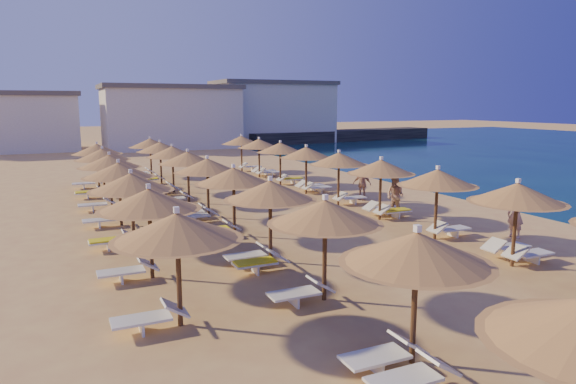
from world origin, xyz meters
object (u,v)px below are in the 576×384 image
jetty (342,136)px  beachgoer_a (516,214)px  parasol_row_east (359,163)px  beachgoer_c (362,184)px  beachgoer_b (395,196)px  parasol_row_west (219,171)px

jetty → beachgoer_a: size_ratio=16.29×
parasol_row_east → beachgoer_c: bearing=53.8°
parasol_row_east → beachgoer_c: 3.59m
jetty → beachgoer_b: (-22.57, -43.00, 0.17)m
beachgoer_c → beachgoer_a: beachgoer_a is taller
beachgoer_a → parasol_row_west: bearing=-137.3°
jetty → beachgoer_a: (-20.74, -48.32, 0.17)m
jetty → beachgoer_a: 52.58m
beachgoer_b → beachgoer_a: (1.83, -5.31, -0.00)m
beachgoer_c → beachgoer_a: bearing=-35.8°
parasol_row_east → beachgoer_a: (3.01, -6.68, -1.44)m
beachgoer_b → beachgoer_a: 5.62m
jetty → parasol_row_west: 51.72m
jetty → parasol_row_west: parasol_row_west is taller
parasol_row_east → beachgoer_a: 7.47m
beachgoer_b → beachgoer_a: size_ratio=1.00×
beachgoer_c → beachgoer_b: bearing=-53.0°
beachgoer_c → beachgoer_b: 4.07m
parasol_row_east → beachgoer_c: parasol_row_east is taller
parasol_row_west → beachgoer_c: size_ratio=21.26×
beachgoer_a → beachgoer_c: bearing=173.3°
beachgoer_c → beachgoer_a: size_ratio=0.93×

